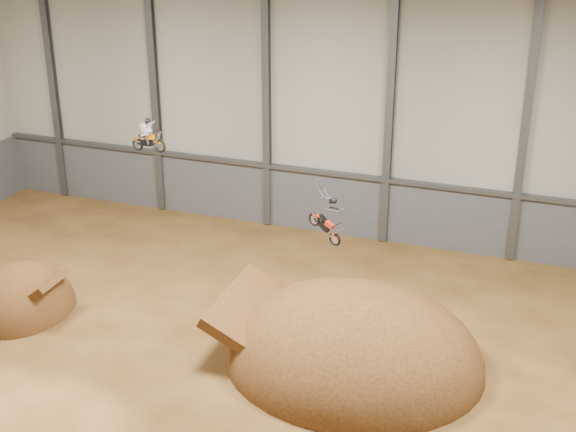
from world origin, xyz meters
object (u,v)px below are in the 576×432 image
(landing_ramp, at_px, (353,362))
(fmx_rider_b, at_px, (323,211))
(fmx_rider_a, at_px, (149,133))
(takeoff_ramp, at_px, (23,310))

(landing_ramp, xyz_separation_m, fmx_rider_b, (-2.07, 2.17, 5.56))
(landing_ramp, bearing_deg, fmx_rider_a, 164.05)
(landing_ramp, relative_size, fmx_rider_a, 5.77)
(landing_ramp, relative_size, fmx_rider_b, 4.30)
(fmx_rider_b, bearing_deg, landing_ramp, -21.87)
(takeoff_ramp, xyz_separation_m, fmx_rider_b, (13.22, 3.14, 5.56))
(takeoff_ramp, height_order, landing_ramp, landing_ramp)
(takeoff_ramp, distance_m, fmx_rider_a, 9.98)
(fmx_rider_b, bearing_deg, fmx_rider_a, -160.94)
(landing_ramp, bearing_deg, fmx_rider_b, 133.59)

